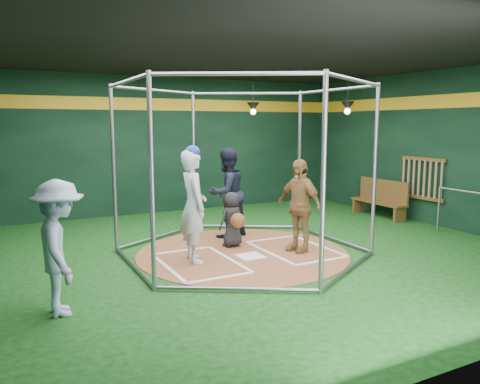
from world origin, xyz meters
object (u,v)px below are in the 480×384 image
batter_figure (193,205)px  visitor_leopard (299,205)px  umpire (227,193)px  dugout_bench (381,198)px

batter_figure → visitor_leopard: batter_figure is taller
umpire → visitor_leopard: bearing=96.5°
umpire → dugout_bench: 4.37m
batter_figure → umpire: bearing=46.4°
visitor_leopard → dugout_bench: visitor_leopard is taller
batter_figure → umpire: size_ratio=1.07×
dugout_bench → umpire: bearing=-178.1°
batter_figure → dugout_bench: bearing=14.6°
visitor_leopard → umpire: bearing=-170.9°
batter_figure → visitor_leopard: (1.93, -0.27, -0.13)m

